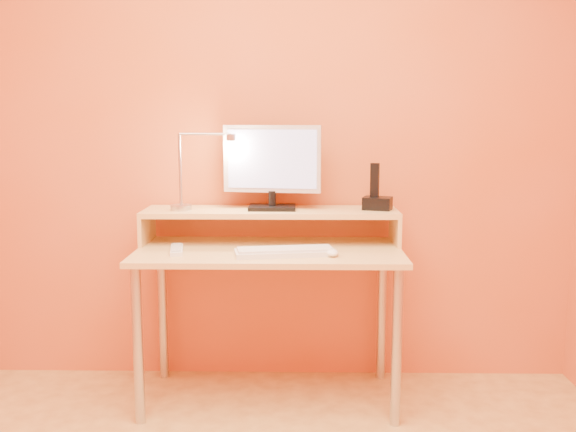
{
  "coord_description": "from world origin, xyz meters",
  "views": [
    {
      "loc": [
        0.14,
        -1.67,
        1.31
      ],
      "look_at": [
        0.09,
        1.13,
        0.88
      ],
      "focal_mm": 39.99,
      "sensor_mm": 36.0,
      "label": 1
    }
  ],
  "objects_px": {
    "lamp_base": "(181,207)",
    "phone_dock": "(377,203)",
    "keyboard": "(285,253)",
    "monitor_panel": "(272,159)",
    "remote_control": "(177,250)",
    "mouse": "(332,252)"
  },
  "relations": [
    {
      "from": "mouse",
      "to": "lamp_base",
      "type": "bearing_deg",
      "value": 153.54
    },
    {
      "from": "phone_dock",
      "to": "mouse",
      "type": "height_order",
      "value": "phone_dock"
    },
    {
      "from": "lamp_base",
      "to": "keyboard",
      "type": "distance_m",
      "value": 0.58
    },
    {
      "from": "phone_dock",
      "to": "keyboard",
      "type": "height_order",
      "value": "phone_dock"
    },
    {
      "from": "keyboard",
      "to": "lamp_base",
      "type": "bearing_deg",
      "value": 143.42
    },
    {
      "from": "lamp_base",
      "to": "phone_dock",
      "type": "xyz_separation_m",
      "value": [
        0.92,
        0.03,
        0.02
      ]
    },
    {
      "from": "keyboard",
      "to": "remote_control",
      "type": "height_order",
      "value": "keyboard"
    },
    {
      "from": "mouse",
      "to": "remote_control",
      "type": "xyz_separation_m",
      "value": [
        -0.68,
        0.07,
        -0.01
      ]
    },
    {
      "from": "phone_dock",
      "to": "monitor_panel",
      "type": "bearing_deg",
      "value": -164.16
    },
    {
      "from": "phone_dock",
      "to": "keyboard",
      "type": "xyz_separation_m",
      "value": [
        -0.43,
        -0.28,
        -0.18
      ]
    },
    {
      "from": "phone_dock",
      "to": "lamp_base",
      "type": "bearing_deg",
      "value": -161.15
    },
    {
      "from": "lamp_base",
      "to": "phone_dock",
      "type": "distance_m",
      "value": 0.93
    },
    {
      "from": "lamp_base",
      "to": "phone_dock",
      "type": "height_order",
      "value": "phone_dock"
    },
    {
      "from": "monitor_panel",
      "to": "keyboard",
      "type": "relative_size",
      "value": 1.07
    },
    {
      "from": "lamp_base",
      "to": "phone_dock",
      "type": "bearing_deg",
      "value": 1.86
    },
    {
      "from": "lamp_base",
      "to": "mouse",
      "type": "height_order",
      "value": "lamp_base"
    },
    {
      "from": "monitor_panel",
      "to": "phone_dock",
      "type": "xyz_separation_m",
      "value": [
        0.5,
        -0.01,
        -0.21
      ]
    },
    {
      "from": "monitor_panel",
      "to": "mouse",
      "type": "relative_size",
      "value": 4.82
    },
    {
      "from": "monitor_panel",
      "to": "lamp_base",
      "type": "relative_size",
      "value": 4.61
    },
    {
      "from": "lamp_base",
      "to": "remote_control",
      "type": "xyz_separation_m",
      "value": [
        0.01,
        -0.19,
        -0.16
      ]
    },
    {
      "from": "monitor_panel",
      "to": "remote_control",
      "type": "height_order",
      "value": "monitor_panel"
    },
    {
      "from": "monitor_panel",
      "to": "keyboard",
      "type": "xyz_separation_m",
      "value": [
        0.07,
        -0.29,
        -0.39
      ]
    }
  ]
}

